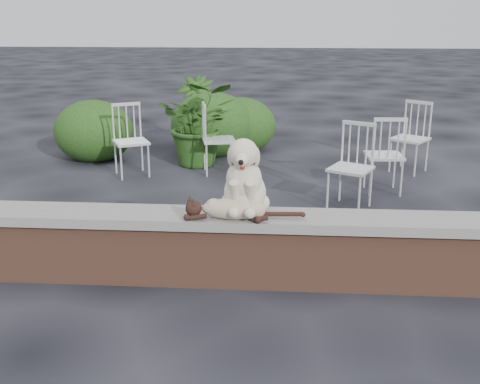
# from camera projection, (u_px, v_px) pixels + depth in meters

# --- Properties ---
(ground) EXTENTS (60.00, 60.00, 0.00)m
(ground) POSITION_uv_depth(u_px,v_px,m) (328.00, 284.00, 4.65)
(ground) COLOR black
(ground) RESTS_ON ground
(brick_wall) EXTENTS (6.00, 0.30, 0.50)m
(brick_wall) POSITION_uv_depth(u_px,v_px,m) (329.00, 256.00, 4.58)
(brick_wall) COLOR brown
(brick_wall) RESTS_ON ground
(capstone) EXTENTS (6.20, 0.40, 0.08)m
(capstone) POSITION_uv_depth(u_px,v_px,m) (331.00, 221.00, 4.49)
(capstone) COLOR slate
(capstone) RESTS_ON brick_wall
(dog) EXTENTS (0.44, 0.56, 0.64)m
(dog) POSITION_uv_depth(u_px,v_px,m) (245.00, 174.00, 4.47)
(dog) COLOR beige
(dog) RESTS_ON capstone
(cat) EXTENTS (1.09, 0.30, 0.18)m
(cat) POSITION_uv_depth(u_px,v_px,m) (233.00, 207.00, 4.40)
(cat) COLOR tan
(cat) RESTS_ON capstone
(chair_e) EXTENTS (0.66, 0.66, 0.94)m
(chair_e) POSITION_uv_depth(u_px,v_px,m) (219.00, 138.00, 7.70)
(chair_e) COLOR silver
(chair_e) RESTS_ON ground
(chair_d) EXTENTS (0.78, 0.78, 0.94)m
(chair_d) POSITION_uv_depth(u_px,v_px,m) (410.00, 138.00, 7.75)
(chair_d) COLOR silver
(chair_d) RESTS_ON ground
(chair_b) EXTENTS (0.75, 0.75, 0.94)m
(chair_b) POSITION_uv_depth(u_px,v_px,m) (351.00, 167.00, 6.30)
(chair_b) COLOR silver
(chair_b) RESTS_ON ground
(chair_a) EXTENTS (0.75, 0.75, 0.94)m
(chair_a) POSITION_uv_depth(u_px,v_px,m) (131.00, 141.00, 7.57)
(chair_a) COLOR silver
(chair_a) RESTS_ON ground
(chair_c) EXTENTS (0.59, 0.59, 0.94)m
(chair_c) POSITION_uv_depth(u_px,v_px,m) (384.00, 154.00, 6.86)
(chair_c) COLOR silver
(chair_c) RESTS_ON ground
(potted_plant_a) EXTENTS (1.16, 1.03, 1.19)m
(potted_plant_a) POSITION_uv_depth(u_px,v_px,m) (200.00, 123.00, 8.06)
(potted_plant_a) COLOR #1C4212
(potted_plant_a) RESTS_ON ground
(potted_plant_b) EXTENTS (0.73, 0.73, 1.10)m
(potted_plant_b) POSITION_uv_depth(u_px,v_px,m) (195.00, 110.00, 9.37)
(potted_plant_b) COLOR #1C4212
(potted_plant_b) RESTS_ON ground
(shrubbery) EXTENTS (3.23, 1.73, 0.99)m
(shrubbery) POSITION_uv_depth(u_px,v_px,m) (184.00, 127.00, 8.70)
(shrubbery) COLOR #1C4212
(shrubbery) RESTS_ON ground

